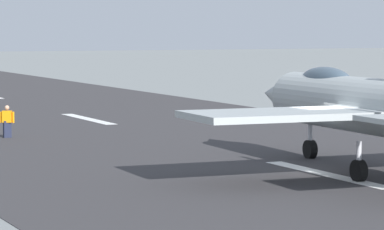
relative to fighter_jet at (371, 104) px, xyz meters
name	(u,v)px	position (x,y,z in m)	size (l,w,h in m)	color
ground_plane	(322,174)	(0.42, 1.75, -2.50)	(400.00, 400.00, 0.00)	gray
runway_strip	(323,174)	(0.41, 1.75, -2.49)	(240.00, 26.00, 0.02)	#343234
fighter_jet	(371,104)	(0.00, 0.00, 0.00)	(16.63, 14.95, 5.70)	#9FA7A8
crew_person	(7,122)	(17.85, 8.77, -1.72)	(0.45, 0.63, 1.57)	#1E2338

